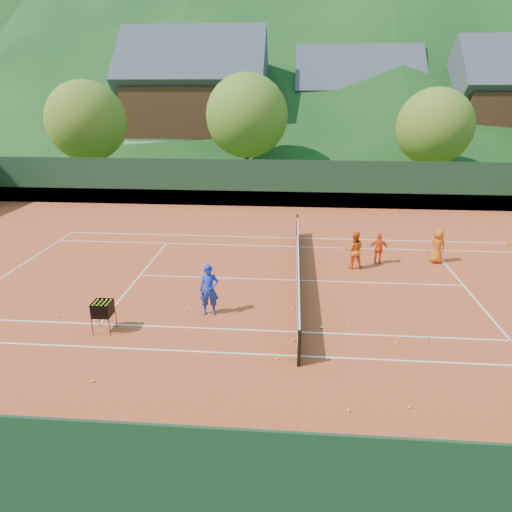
# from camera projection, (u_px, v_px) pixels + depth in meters

# --- Properties ---
(ground) EXTENTS (400.00, 400.00, 0.00)m
(ground) POSITION_uv_depth(u_px,v_px,m) (297.00, 281.00, 18.10)
(ground) COLOR #2E4B17
(ground) RESTS_ON ground
(clay_court) EXTENTS (40.00, 24.00, 0.02)m
(clay_court) POSITION_uv_depth(u_px,v_px,m) (297.00, 281.00, 18.10)
(clay_court) COLOR #BD3F1E
(clay_court) RESTS_ON ground
(coach) EXTENTS (0.70, 0.52, 1.76)m
(coach) POSITION_uv_depth(u_px,v_px,m) (209.00, 290.00, 15.09)
(coach) COLOR #1B34B1
(coach) RESTS_ON clay_court
(student_a) EXTENTS (0.79, 0.62, 1.61)m
(student_a) POSITION_uv_depth(u_px,v_px,m) (354.00, 250.00, 19.09)
(student_a) COLOR orange
(student_a) RESTS_ON clay_court
(student_b) EXTENTS (0.85, 0.46, 1.37)m
(student_b) POSITION_uv_depth(u_px,v_px,m) (379.00, 249.00, 19.60)
(student_b) COLOR #FD5816
(student_b) RESTS_ON clay_court
(student_c) EXTENTS (0.83, 0.64, 1.51)m
(student_c) POSITION_uv_depth(u_px,v_px,m) (438.00, 246.00, 19.70)
(student_c) COLOR #DC5D13
(student_c) RESTS_ON clay_court
(tennis_ball_0) EXTENTS (0.07, 0.07, 0.07)m
(tennis_ball_0) POSITION_uv_depth(u_px,v_px,m) (352.00, 332.00, 14.16)
(tennis_ball_0) COLOR #DEF528
(tennis_ball_0) RESTS_ON clay_court
(tennis_ball_2) EXTENTS (0.07, 0.07, 0.07)m
(tennis_ball_2) POSITION_uv_depth(u_px,v_px,m) (428.00, 337.00, 13.89)
(tennis_ball_2) COLOR #DEF528
(tennis_ball_2) RESTS_ON clay_court
(tennis_ball_3) EXTENTS (0.07, 0.07, 0.07)m
(tennis_ball_3) POSITION_uv_depth(u_px,v_px,m) (512.00, 474.00, 8.93)
(tennis_ball_3) COLOR #DEF528
(tennis_ball_3) RESTS_ON clay_court
(tennis_ball_4) EXTENTS (0.07, 0.07, 0.07)m
(tennis_ball_4) POSITION_uv_depth(u_px,v_px,m) (293.00, 307.00, 15.79)
(tennis_ball_4) COLOR #DEF528
(tennis_ball_4) RESTS_ON clay_court
(tennis_ball_5) EXTENTS (0.07, 0.07, 0.07)m
(tennis_ball_5) POSITION_uv_depth(u_px,v_px,m) (297.00, 292.00, 16.95)
(tennis_ball_5) COLOR #DEF528
(tennis_ball_5) RESTS_ON clay_court
(tennis_ball_6) EXTENTS (0.07, 0.07, 0.07)m
(tennis_ball_6) POSITION_uv_depth(u_px,v_px,m) (410.00, 407.00, 10.83)
(tennis_ball_6) COLOR #DEF528
(tennis_ball_6) RESTS_ON clay_court
(tennis_ball_7) EXTENTS (0.07, 0.07, 0.07)m
(tennis_ball_7) POSITION_uv_depth(u_px,v_px,m) (93.00, 381.00, 11.78)
(tennis_ball_7) COLOR #DEF528
(tennis_ball_7) RESTS_ON clay_court
(tennis_ball_8) EXTENTS (0.07, 0.07, 0.07)m
(tennis_ball_8) POSITION_uv_depth(u_px,v_px,m) (321.00, 327.00, 14.45)
(tennis_ball_8) COLOR #DEF528
(tennis_ball_8) RESTS_ON clay_court
(tennis_ball_9) EXTENTS (0.07, 0.07, 0.07)m
(tennis_ball_9) POSITION_uv_depth(u_px,v_px,m) (277.00, 359.00, 12.76)
(tennis_ball_9) COLOR #DEF528
(tennis_ball_9) RESTS_ON clay_court
(tennis_ball_10) EXTENTS (0.07, 0.07, 0.07)m
(tennis_ball_10) POSITION_uv_depth(u_px,v_px,m) (396.00, 343.00, 13.54)
(tennis_ball_10) COLOR #DEF528
(tennis_ball_10) RESTS_ON clay_court
(tennis_ball_11) EXTENTS (0.07, 0.07, 0.07)m
(tennis_ball_11) POSITION_uv_depth(u_px,v_px,m) (349.00, 410.00, 10.72)
(tennis_ball_11) COLOR #DEF528
(tennis_ball_11) RESTS_ON clay_court
(tennis_ball_12) EXTENTS (0.07, 0.07, 0.07)m
(tennis_ball_12) POSITION_uv_depth(u_px,v_px,m) (140.00, 324.00, 14.66)
(tennis_ball_12) COLOR #DEF528
(tennis_ball_12) RESTS_ON clay_court
(tennis_ball_13) EXTENTS (0.07, 0.07, 0.07)m
(tennis_ball_13) POSITION_uv_depth(u_px,v_px,m) (321.00, 327.00, 14.48)
(tennis_ball_13) COLOR #DEF528
(tennis_ball_13) RESTS_ON clay_court
(tennis_ball_14) EXTENTS (0.07, 0.07, 0.07)m
(tennis_ball_14) POSITION_uv_depth(u_px,v_px,m) (187.00, 310.00, 15.61)
(tennis_ball_14) COLOR #DEF528
(tennis_ball_14) RESTS_ON clay_court
(tennis_ball_15) EXTENTS (0.07, 0.07, 0.07)m
(tennis_ball_15) POSITION_uv_depth(u_px,v_px,m) (361.00, 293.00, 16.91)
(tennis_ball_15) COLOR #DEF528
(tennis_ball_15) RESTS_ON clay_court
(tennis_ball_16) EXTENTS (0.07, 0.07, 0.07)m
(tennis_ball_16) POSITION_uv_depth(u_px,v_px,m) (293.00, 340.00, 13.71)
(tennis_ball_16) COLOR #DEF528
(tennis_ball_16) RESTS_ON clay_court
(tennis_ball_17) EXTENTS (0.07, 0.07, 0.07)m
(tennis_ball_17) POSITION_uv_depth(u_px,v_px,m) (349.00, 322.00, 14.79)
(tennis_ball_17) COLOR #DEF528
(tennis_ball_17) RESTS_ON clay_court
(tennis_ball_18) EXTENTS (0.07, 0.07, 0.07)m
(tennis_ball_18) POSITION_uv_depth(u_px,v_px,m) (59.00, 316.00, 15.15)
(tennis_ball_18) COLOR #DEF528
(tennis_ball_18) RESTS_ON clay_court
(tennis_ball_19) EXTENTS (0.07, 0.07, 0.07)m
(tennis_ball_19) POSITION_uv_depth(u_px,v_px,m) (211.00, 290.00, 17.13)
(tennis_ball_19) COLOR #DEF528
(tennis_ball_19) RESTS_ON clay_court
(court_lines) EXTENTS (23.83, 11.03, 0.00)m
(court_lines) POSITION_uv_depth(u_px,v_px,m) (297.00, 280.00, 18.09)
(court_lines) COLOR silver
(court_lines) RESTS_ON clay_court
(tennis_net) EXTENTS (0.10, 12.07, 1.10)m
(tennis_net) POSITION_uv_depth(u_px,v_px,m) (298.00, 269.00, 17.92)
(tennis_net) COLOR black
(tennis_net) RESTS_ON clay_court
(perimeter_fence) EXTENTS (40.40, 24.24, 3.00)m
(perimeter_fence) POSITION_uv_depth(u_px,v_px,m) (298.00, 251.00, 17.66)
(perimeter_fence) COLOR black
(perimeter_fence) RESTS_ON clay_court
(ball_hopper) EXTENTS (0.57, 0.57, 1.00)m
(ball_hopper) POSITION_uv_depth(u_px,v_px,m) (103.00, 309.00, 14.07)
(ball_hopper) COLOR black
(ball_hopper) RESTS_ON clay_court
(chalet_left) EXTENTS (13.80, 9.93, 12.92)m
(chalet_left) POSITION_uv_depth(u_px,v_px,m) (196.00, 105.00, 44.98)
(chalet_left) COLOR beige
(chalet_left) RESTS_ON ground
(chalet_mid) EXTENTS (12.65, 8.82, 11.45)m
(chalet_mid) POSITION_uv_depth(u_px,v_px,m) (355.00, 111.00, 47.74)
(chalet_mid) COLOR beige
(chalet_mid) RESTS_ON ground
(chalet_right) EXTENTS (11.50, 8.82, 11.91)m
(chalet_right) POSITION_uv_depth(u_px,v_px,m) (511.00, 111.00, 42.85)
(chalet_right) COLOR beige
(chalet_right) RESTS_ON ground
(tree_a) EXTENTS (6.00, 6.00, 7.88)m
(tree_a) POSITION_uv_depth(u_px,v_px,m) (86.00, 121.00, 34.48)
(tree_a) COLOR #3D2818
(tree_a) RESTS_ON ground
(tree_b) EXTENTS (6.40, 6.40, 8.40)m
(tree_b) POSITION_uv_depth(u_px,v_px,m) (247.00, 116.00, 35.33)
(tree_b) COLOR #402819
(tree_b) RESTS_ON ground
(tree_c) EXTENTS (5.60, 5.60, 7.35)m
(tree_c) POSITION_uv_depth(u_px,v_px,m) (434.00, 127.00, 33.56)
(tree_c) COLOR #402619
(tree_c) RESTS_ON ground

